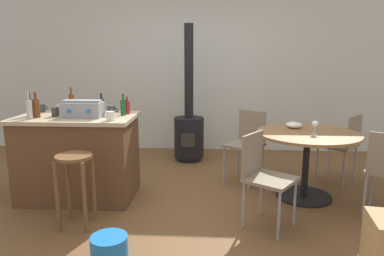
# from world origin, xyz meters

# --- Properties ---
(ground_plane) EXTENTS (8.80, 8.80, 0.00)m
(ground_plane) POSITION_xyz_m (0.00, 0.00, 0.00)
(ground_plane) COLOR brown
(back_wall) EXTENTS (8.00, 0.10, 2.70)m
(back_wall) POSITION_xyz_m (0.00, 2.27, 1.35)
(back_wall) COLOR beige
(back_wall) RESTS_ON ground_plane
(kitchen_island) EXTENTS (1.25, 0.76, 0.91)m
(kitchen_island) POSITION_xyz_m (-1.15, 0.10, 0.46)
(kitchen_island) COLOR brown
(kitchen_island) RESTS_ON ground_plane
(wooden_stool) EXTENTS (0.33, 0.33, 0.68)m
(wooden_stool) POSITION_xyz_m (-0.93, -0.57, 0.49)
(wooden_stool) COLOR brown
(wooden_stool) RESTS_ON ground_plane
(dining_table) EXTENTS (1.09, 1.09, 0.74)m
(dining_table) POSITION_xyz_m (1.33, 0.23, 0.57)
(dining_table) COLOR black
(dining_table) RESTS_ON ground_plane
(folding_chair_far) EXTENTS (0.56, 0.56, 0.85)m
(folding_chair_far) POSITION_xyz_m (1.91, 0.78, 0.50)
(folding_chair_far) COLOR #7F705B
(folding_chair_far) RESTS_ON ground_plane
(folding_chair_left) EXTENTS (0.56, 0.56, 0.88)m
(folding_chair_left) POSITION_xyz_m (0.73, 0.72, 0.52)
(folding_chair_left) COLOR #7F705B
(folding_chair_left) RESTS_ON ground_plane
(folding_chair_right) EXTENTS (0.56, 0.56, 0.86)m
(folding_chair_right) POSITION_xyz_m (0.77, -0.45, 0.51)
(folding_chair_right) COLOR #7F705B
(folding_chair_right) RESTS_ON ground_plane
(wood_stove) EXTENTS (0.44, 0.45, 1.99)m
(wood_stove) POSITION_xyz_m (-0.05, 1.58, 0.48)
(wood_stove) COLOR black
(wood_stove) RESTS_ON ground_plane
(toolbox) EXTENTS (0.41, 0.22, 0.18)m
(toolbox) POSITION_xyz_m (-1.05, 0.03, 1.00)
(toolbox) COLOR gray
(toolbox) RESTS_ON kitchen_island
(bottle_0) EXTENTS (0.06, 0.06, 0.28)m
(bottle_0) POSITION_xyz_m (-1.28, 0.31, 1.02)
(bottle_0) COLOR #603314
(bottle_0) RESTS_ON kitchen_island
(bottle_1) EXTENTS (0.07, 0.07, 0.25)m
(bottle_1) POSITION_xyz_m (-1.62, 0.04, 1.01)
(bottle_1) COLOR black
(bottle_1) RESTS_ON kitchen_island
(bottle_2) EXTENTS (0.06, 0.06, 0.26)m
(bottle_2) POSITION_xyz_m (-1.55, -0.10, 1.02)
(bottle_2) COLOR #B7B2AD
(bottle_2) RESTS_ON kitchen_island
(bottle_3) EXTENTS (0.06, 0.06, 0.23)m
(bottle_3) POSITION_xyz_m (-0.91, 0.25, 1.00)
(bottle_3) COLOR black
(bottle_3) RESTS_ON kitchen_island
(bottle_4) EXTENTS (0.06, 0.06, 0.23)m
(bottle_4) POSITION_xyz_m (-0.66, 0.17, 1.00)
(bottle_4) COLOR #194C23
(bottle_4) RESTS_ON kitchen_island
(bottle_5) EXTENTS (0.07, 0.07, 0.26)m
(bottle_5) POSITION_xyz_m (-1.52, -0.02, 1.02)
(bottle_5) COLOR #603314
(bottle_5) RESTS_ON kitchen_island
(bottle_6) EXTENTS (0.06, 0.06, 0.19)m
(bottle_6) POSITION_xyz_m (-0.64, 0.27, 0.99)
(bottle_6) COLOR maroon
(bottle_6) RESTS_ON kitchen_island
(cup_0) EXTENTS (0.12, 0.08, 0.09)m
(cup_0) POSITION_xyz_m (-1.63, 0.32, 0.96)
(cup_0) COLOR #383838
(cup_0) RESTS_ON kitchen_island
(cup_1) EXTENTS (0.12, 0.08, 0.10)m
(cup_1) POSITION_xyz_m (-1.36, 0.21, 0.96)
(cup_1) COLOR tan
(cup_1) RESTS_ON kitchen_island
(cup_2) EXTENTS (0.12, 0.09, 0.11)m
(cup_2) POSITION_xyz_m (-0.78, 0.15, 0.97)
(cup_2) COLOR #383838
(cup_2) RESTS_ON kitchen_island
(cup_3) EXTENTS (0.12, 0.08, 0.09)m
(cup_3) POSITION_xyz_m (-0.70, -0.14, 0.96)
(cup_3) COLOR white
(cup_3) RESTS_ON kitchen_island
(cup_4) EXTENTS (0.11, 0.08, 0.10)m
(cup_4) POSITION_xyz_m (-1.35, 0.05, 0.96)
(cup_4) COLOR #383838
(cup_4) RESTS_ON kitchen_island
(wine_glass) EXTENTS (0.07, 0.07, 0.14)m
(wine_glass) POSITION_xyz_m (1.37, 0.14, 0.84)
(wine_glass) COLOR silver
(wine_glass) RESTS_ON dining_table
(serving_bowl) EXTENTS (0.18, 0.18, 0.07)m
(serving_bowl) POSITION_xyz_m (1.23, 0.47, 0.77)
(serving_bowl) COLOR white
(serving_bowl) RESTS_ON dining_table
(plastic_bucket) EXTENTS (0.29, 0.29, 0.19)m
(plastic_bucket) POSITION_xyz_m (-0.48, -1.10, 0.10)
(plastic_bucket) COLOR blue
(plastic_bucket) RESTS_ON ground_plane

